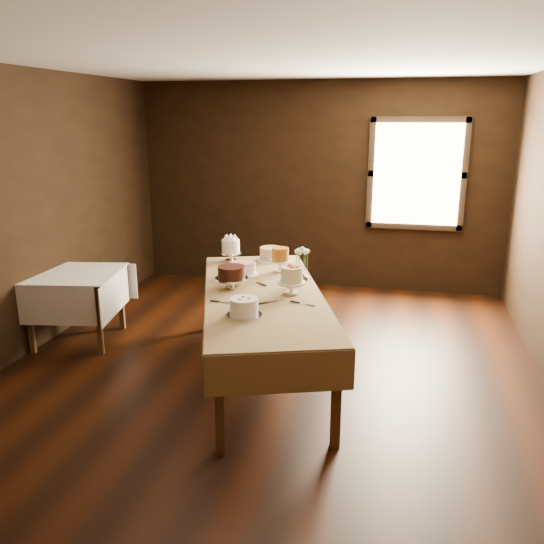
{
  "coord_description": "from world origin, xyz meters",
  "views": [
    {
      "loc": [
        1.11,
        -4.61,
        2.34
      ],
      "look_at": [
        0.0,
        0.2,
        0.95
      ],
      "focal_mm": 36.79,
      "sensor_mm": 36.0,
      "label": 1
    }
  ],
  "objects_px": {
    "side_table": "(75,281)",
    "flower_vase": "(302,277)",
    "cake_speckled": "(271,254)",
    "cake_swirl": "(244,308)",
    "cake_server_e": "(228,303)",
    "cake_chocolate": "(232,278)",
    "cake_server_b": "(307,305)",
    "cake_flowers": "(292,282)",
    "cake_server_a": "(274,301)",
    "cake_caramel": "(280,261)",
    "cake_meringue": "(231,251)",
    "cake_server_c": "(255,282)",
    "cake_lattice": "(243,269)",
    "display_table": "(263,298)"
  },
  "relations": [
    {
      "from": "cake_speckled",
      "to": "cake_server_e",
      "type": "bearing_deg",
      "value": -90.75
    },
    {
      "from": "cake_server_c",
      "to": "cake_server_e",
      "type": "bearing_deg",
      "value": 123.63
    },
    {
      "from": "cake_server_e",
      "to": "cake_caramel",
      "type": "bearing_deg",
      "value": 84.69
    },
    {
      "from": "flower_vase",
      "to": "cake_speckled",
      "type": "bearing_deg",
      "value": 121.89
    },
    {
      "from": "display_table",
      "to": "cake_server_e",
      "type": "distance_m",
      "value": 0.43
    },
    {
      "from": "cake_server_a",
      "to": "flower_vase",
      "type": "height_order",
      "value": "flower_vase"
    },
    {
      "from": "cake_speckled",
      "to": "cake_flowers",
      "type": "distance_m",
      "value": 1.2
    },
    {
      "from": "cake_caramel",
      "to": "cake_flowers",
      "type": "xyz_separation_m",
      "value": [
        0.25,
        -0.69,
        0.0
      ]
    },
    {
      "from": "cake_server_e",
      "to": "cake_server_b",
      "type": "bearing_deg",
      "value": 15.53
    },
    {
      "from": "cake_server_a",
      "to": "flower_vase",
      "type": "bearing_deg",
      "value": 35.18
    },
    {
      "from": "cake_swirl",
      "to": "display_table",
      "type": "bearing_deg",
      "value": 90.25
    },
    {
      "from": "cake_chocolate",
      "to": "cake_lattice",
      "type": "bearing_deg",
      "value": 92.8
    },
    {
      "from": "cake_flowers",
      "to": "cake_caramel",
      "type": "bearing_deg",
      "value": 110.08
    },
    {
      "from": "cake_chocolate",
      "to": "cake_flowers",
      "type": "height_order",
      "value": "cake_flowers"
    },
    {
      "from": "cake_lattice",
      "to": "cake_server_b",
      "type": "height_order",
      "value": "cake_lattice"
    },
    {
      "from": "cake_speckled",
      "to": "cake_server_c",
      "type": "relative_size",
      "value": 1.35
    },
    {
      "from": "cake_meringue",
      "to": "cake_speckled",
      "type": "distance_m",
      "value": 0.44
    },
    {
      "from": "cake_speckled",
      "to": "cake_server_a",
      "type": "relative_size",
      "value": 1.35
    },
    {
      "from": "cake_server_a",
      "to": "flower_vase",
      "type": "relative_size",
      "value": 1.9
    },
    {
      "from": "cake_server_a",
      "to": "cake_server_e",
      "type": "bearing_deg",
      "value": 156.77
    },
    {
      "from": "cake_server_b",
      "to": "cake_server_a",
      "type": "bearing_deg",
      "value": -163.69
    },
    {
      "from": "cake_speckled",
      "to": "cake_swirl",
      "type": "xyz_separation_m",
      "value": [
        0.19,
        -1.75,
        0.0
      ]
    },
    {
      "from": "cake_caramel",
      "to": "cake_flowers",
      "type": "distance_m",
      "value": 0.73
    },
    {
      "from": "cake_flowers",
      "to": "cake_swirl",
      "type": "distance_m",
      "value": 0.69
    },
    {
      "from": "side_table",
      "to": "cake_server_b",
      "type": "height_order",
      "value": "cake_server_b"
    },
    {
      "from": "cake_server_a",
      "to": "side_table",
      "type": "bearing_deg",
      "value": 122.35
    },
    {
      "from": "cake_caramel",
      "to": "flower_vase",
      "type": "height_order",
      "value": "cake_caramel"
    },
    {
      "from": "cake_server_b",
      "to": "cake_meringue",
      "type": "bearing_deg",
      "value": 150.4
    },
    {
      "from": "cake_speckled",
      "to": "cake_server_b",
      "type": "distance_m",
      "value": 1.53
    },
    {
      "from": "cake_flowers",
      "to": "flower_vase",
      "type": "relative_size",
      "value": 2.06
    },
    {
      "from": "cake_server_e",
      "to": "cake_chocolate",
      "type": "bearing_deg",
      "value": 109.41
    },
    {
      "from": "side_table",
      "to": "cake_server_a",
      "type": "height_order",
      "value": "cake_server_a"
    },
    {
      "from": "display_table",
      "to": "side_table",
      "type": "distance_m",
      "value": 2.17
    },
    {
      "from": "cake_chocolate",
      "to": "cake_server_a",
      "type": "height_order",
      "value": "cake_chocolate"
    },
    {
      "from": "cake_lattice",
      "to": "cake_speckled",
      "type": "bearing_deg",
      "value": 77.18
    },
    {
      "from": "side_table",
      "to": "cake_server_a",
      "type": "relative_size",
      "value": 4.3
    },
    {
      "from": "cake_flowers",
      "to": "cake_server_b",
      "type": "bearing_deg",
      "value": -55.14
    },
    {
      "from": "cake_chocolate",
      "to": "flower_vase",
      "type": "xyz_separation_m",
      "value": [
        0.59,
        0.31,
        -0.04
      ]
    },
    {
      "from": "cake_flowers",
      "to": "cake_server_e",
      "type": "bearing_deg",
      "value": -141.1
    },
    {
      "from": "display_table",
      "to": "cake_server_c",
      "type": "xyz_separation_m",
      "value": [
        -0.14,
        0.28,
        0.06
      ]
    },
    {
      "from": "cake_server_a",
      "to": "flower_vase",
      "type": "distance_m",
      "value": 0.61
    },
    {
      "from": "cake_chocolate",
      "to": "cake_flowers",
      "type": "bearing_deg",
      "value": -3.77
    },
    {
      "from": "side_table",
      "to": "flower_vase",
      "type": "distance_m",
      "value": 2.43
    },
    {
      "from": "display_table",
      "to": "cake_server_a",
      "type": "height_order",
      "value": "cake_server_a"
    },
    {
      "from": "cake_server_a",
      "to": "cake_server_e",
      "type": "distance_m",
      "value": 0.39
    },
    {
      "from": "cake_meringue",
      "to": "cake_server_c",
      "type": "height_order",
      "value": "cake_meringue"
    },
    {
      "from": "cake_swirl",
      "to": "cake_server_c",
      "type": "distance_m",
      "value": 0.93
    },
    {
      "from": "cake_flowers",
      "to": "flower_vase",
      "type": "bearing_deg",
      "value": 85.17
    },
    {
      "from": "cake_swirl",
      "to": "cake_server_b",
      "type": "relative_size",
      "value": 1.32
    },
    {
      "from": "cake_server_e",
      "to": "flower_vase",
      "type": "xyz_separation_m",
      "value": [
        0.5,
        0.73,
        0.06
      ]
    }
  ]
}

